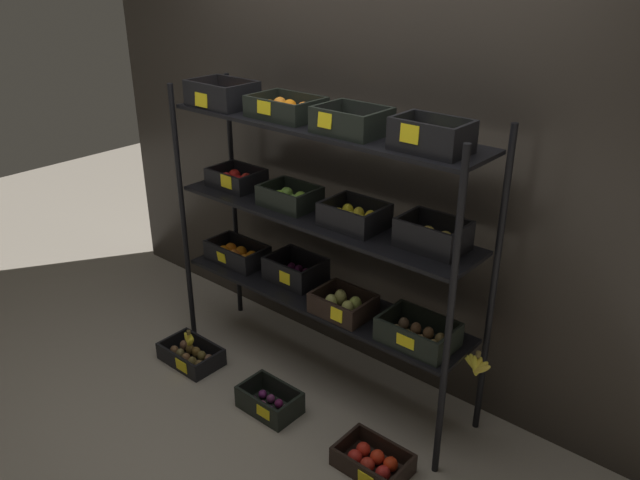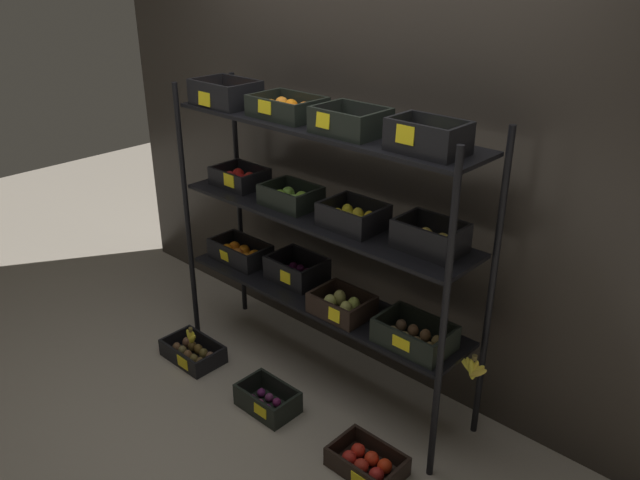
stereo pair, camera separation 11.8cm
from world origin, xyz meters
TOP-DOWN VIEW (x-y plane):
  - ground_plane at (0.00, 0.00)m, footprint 10.00×10.00m
  - storefront_wall at (0.00, 0.40)m, footprint 4.21×0.12m
  - display_rack at (0.00, -0.01)m, footprint 1.95×0.44m
  - crate_ground_kiwi at (-0.68, -0.41)m, footprint 0.37×0.24m
  - crate_ground_plum at (-0.01, -0.41)m, footprint 0.33×0.22m
  - crate_ground_apple_red at (0.67, -0.39)m, footprint 0.35×0.24m
  - banana_bunch_loose at (-0.68, -0.41)m, footprint 0.12×0.05m

SIDE VIEW (x-z plane):
  - ground_plane at x=0.00m, z-range 0.00..0.00m
  - crate_ground_kiwi at x=-0.68m, z-range -0.01..0.10m
  - crate_ground_apple_red at x=0.67m, z-range -0.01..0.10m
  - crate_ground_plum at x=-0.01m, z-range -0.02..0.11m
  - banana_bunch_loose at x=-0.68m, z-range 0.10..0.21m
  - display_rack at x=0.00m, z-range 0.21..1.86m
  - storefront_wall at x=0.00m, z-range 0.00..2.38m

